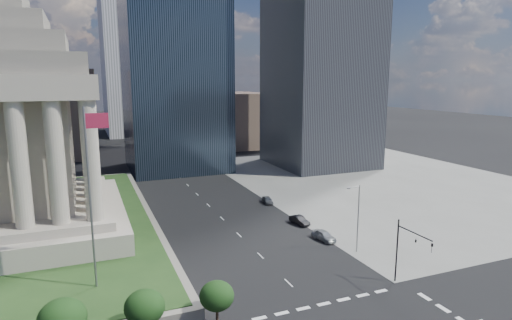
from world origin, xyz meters
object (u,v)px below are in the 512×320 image
street_lamp_north (357,215)px  parked_sedan_far (267,200)px  parked_sedan_mid (299,220)px  flagpole (91,189)px  traffic_signal_ne (408,246)px  parked_sedan_near (324,235)px

street_lamp_north → parked_sedan_far: bearing=93.8°
street_lamp_north → parked_sedan_far: (-1.83, 27.84, -4.97)m
street_lamp_north → parked_sedan_far: street_lamp_north is taller
street_lamp_north → parked_sedan_mid: street_lamp_north is taller
flagpole → traffic_signal_ne: flagpole is taller
parked_sedan_near → flagpole: bearing=-176.9°
flagpole → traffic_signal_ne: 36.69m
street_lamp_north → parked_sedan_near: bearing=107.3°
flagpole → parked_sedan_far: 45.79m
flagpole → parked_sedan_near: (33.33, 6.86, -12.34)m
traffic_signal_ne → parked_sedan_near: traffic_signal_ne is taller
flagpole → parked_sedan_far: flagpole is taller
flagpole → parked_sedan_mid: size_ratio=4.65×
flagpole → parked_sedan_near: 36.20m
flagpole → street_lamp_north: (35.16, 1.00, -7.45)m
traffic_signal_ne → parked_sedan_near: size_ratio=1.77×
parked_sedan_far → traffic_signal_ne: bearing=-80.4°
flagpole → traffic_signal_ne: (34.33, -10.30, -7.86)m
parked_sedan_mid → traffic_signal_ne: bearing=-97.1°
street_lamp_north → parked_sedan_mid: (-1.83, 13.98, -4.95)m
street_lamp_north → parked_sedan_near: street_lamp_north is taller
flagpole → parked_sedan_near: flagpole is taller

